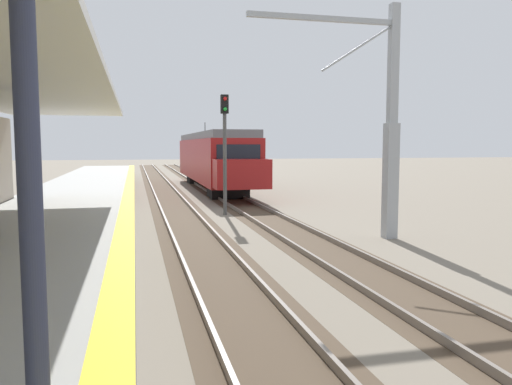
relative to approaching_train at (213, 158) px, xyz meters
The scene contains 6 objects.
station_platform 21.30m from the approaching_train, 111.57° to the right, with size 5.00×80.00×0.91m.
track_pair_nearest_platform 16.24m from the approaching_train, 102.20° to the right, with size 2.34×120.00×0.16m.
track_pair_middle 15.88m from the approaching_train, 90.02° to the right, with size 2.34×120.00×0.16m.
approaching_train is the anchor object (origin of this frame).
rail_signal_post 12.87m from the approaching_train, 96.51° to the right, with size 0.32×0.34×5.20m.
catenary_pylon_far_side 19.63m from the approaching_train, 82.58° to the right, with size 5.00×0.40×7.50m.
Camera 1 is at (0.03, 1.46, 3.05)m, focal length 35.31 mm.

